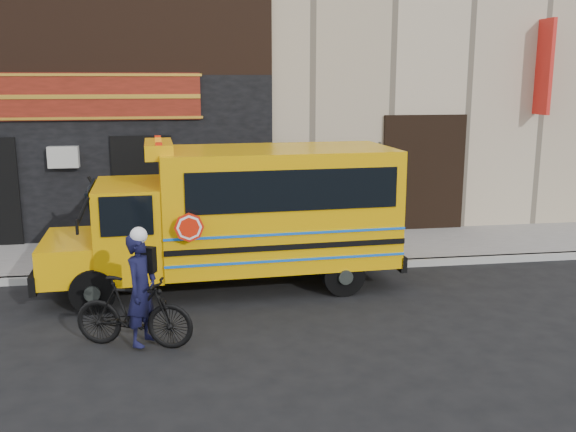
{
  "coord_description": "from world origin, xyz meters",
  "views": [
    {
      "loc": [
        -2.1,
        -10.45,
        4.08
      ],
      "look_at": [
        -0.16,
        1.85,
        1.39
      ],
      "focal_mm": 40.0,
      "sensor_mm": 36.0,
      "label": 1
    }
  ],
  "objects_px": {
    "bicycle": "(134,312)",
    "cyclist": "(141,293)",
    "sign_pole": "(378,197)",
    "school_bus": "(243,212)"
  },
  "relations": [
    {
      "from": "school_bus",
      "to": "sign_pole",
      "type": "height_order",
      "value": "school_bus"
    },
    {
      "from": "cyclist",
      "to": "bicycle",
      "type": "bearing_deg",
      "value": 113.49
    },
    {
      "from": "school_bus",
      "to": "sign_pole",
      "type": "xyz_separation_m",
      "value": [
        3.05,
        1.05,
        0.01
      ]
    },
    {
      "from": "sign_pole",
      "to": "bicycle",
      "type": "distance_m",
      "value": 6.32
    },
    {
      "from": "school_bus",
      "to": "bicycle",
      "type": "relative_size",
      "value": 3.73
    },
    {
      "from": "school_bus",
      "to": "cyclist",
      "type": "bearing_deg",
      "value": -123.68
    },
    {
      "from": "school_bus",
      "to": "bicycle",
      "type": "height_order",
      "value": "school_bus"
    },
    {
      "from": "bicycle",
      "to": "cyclist",
      "type": "height_order",
      "value": "cyclist"
    },
    {
      "from": "bicycle",
      "to": "cyclist",
      "type": "bearing_deg",
      "value": -74.93
    },
    {
      "from": "cyclist",
      "to": "school_bus",
      "type": "bearing_deg",
      "value": -7.78
    }
  ]
}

